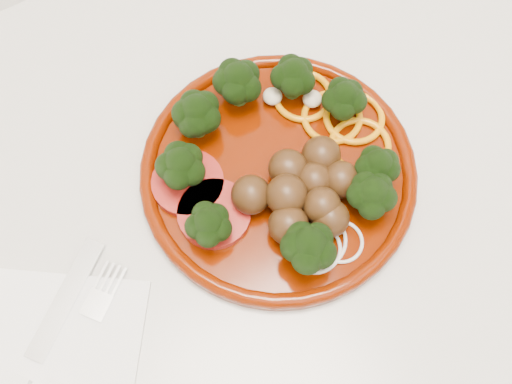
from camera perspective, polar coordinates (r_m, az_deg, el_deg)
counter at (r=1.02m, az=-2.91°, el=-10.58°), size 2.40×0.60×0.90m
plate at (r=0.58m, az=2.11°, el=2.30°), size 0.26×0.26×0.06m
napkin at (r=0.58m, az=-18.14°, el=-14.22°), size 0.21×0.21×0.00m
knife at (r=0.58m, az=-20.28°, el=-15.74°), size 0.18×0.14×0.01m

